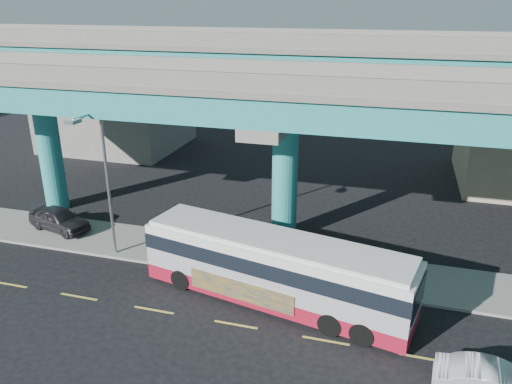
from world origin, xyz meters
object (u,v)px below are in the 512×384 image
(parked_car, at_px, (59,219))
(transit_bus, at_px, (275,267))
(street_lamp, at_px, (99,165))
(stop_sign, at_px, (321,247))

(parked_car, bearing_deg, transit_bus, -90.06)
(street_lamp, bearing_deg, transit_bus, -8.20)
(parked_car, bearing_deg, street_lamp, -100.95)
(street_lamp, bearing_deg, stop_sign, 3.75)
(parked_car, height_order, stop_sign, stop_sign)
(transit_bus, xyz_separation_m, street_lamp, (-9.74, 1.40, 3.66))
(parked_car, relative_size, street_lamp, 0.54)
(transit_bus, relative_size, stop_sign, 5.07)
(parked_car, height_order, street_lamp, street_lamp)
(stop_sign, bearing_deg, parked_car, 163.93)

